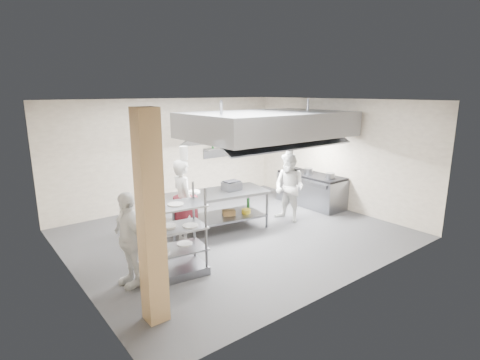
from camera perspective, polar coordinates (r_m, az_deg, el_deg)
floor at (r=8.67m, az=-0.59°, el=-8.20°), size 7.00×7.00×0.00m
ceiling at (r=8.07m, az=-0.64°, el=12.04°), size 7.00×7.00×0.00m
wall_back at (r=10.74m, az=-10.41°, el=4.11°), size 7.00×0.00×7.00m
wall_left at (r=6.77m, az=-24.88°, el=-2.34°), size 0.00×6.00×6.00m
wall_right at (r=10.70m, az=14.49°, el=3.87°), size 0.00×6.00×6.00m
column at (r=5.21m, az=-13.44°, el=-5.92°), size 0.30×0.30×3.00m
exhaust_hood at (r=9.24m, az=4.33°, el=8.44°), size 4.00×2.50×0.60m
hood_strip_a at (r=8.70m, az=-0.13°, el=6.05°), size 1.60×0.12×0.04m
hood_strip_b at (r=9.90m, az=8.19°, el=6.81°), size 1.60×0.12×0.04m
wall_shelf at (r=11.54m, az=-2.08°, el=4.96°), size 1.50×0.28×0.04m
island at (r=8.78m, az=-3.80°, el=-4.80°), size 2.60×1.41×0.91m
island_worktop at (r=8.65m, az=-3.84°, el=-2.13°), size 2.60×1.41×0.06m
island_undershelf at (r=8.83m, az=-3.78°, el=-5.76°), size 2.39×1.28×0.04m
pass_rack at (r=6.64m, az=-9.97°, el=-7.93°), size 1.14×0.76×1.60m
cooking_range at (r=10.91m, az=10.74°, el=-1.56°), size 0.80×2.00×0.84m
range_top at (r=10.80m, az=10.84°, el=0.75°), size 0.78×1.96×0.06m
chef_head at (r=7.97m, az=-8.63°, el=-3.36°), size 0.50×0.71×1.83m
chef_line at (r=9.36m, az=7.52°, el=-1.15°), size 0.75×0.91×1.72m
chef_plating at (r=6.51m, az=-16.60°, el=-8.63°), size 0.46×0.98×1.62m
griddle at (r=8.83m, az=-1.29°, el=-0.91°), size 0.41×0.32×0.20m
wicker_basket at (r=8.91m, az=-1.71°, el=-4.99°), size 0.35×0.31×0.13m
stockpot at (r=10.78m, az=10.41°, el=1.34°), size 0.24×0.24×0.16m
plate_stack at (r=6.75m, az=-9.87°, el=-10.18°), size 0.28×0.28×0.05m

